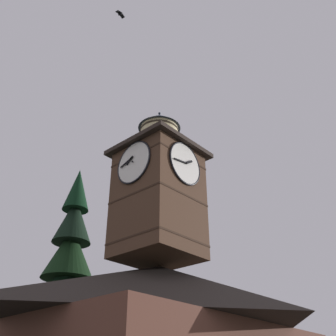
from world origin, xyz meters
name	(u,v)px	position (x,y,z in m)	size (l,w,h in m)	color
clock_tower	(158,190)	(-0.49, -2.07, 11.71)	(4.45, 4.45, 9.17)	#4C3323
pine_tree_behind	(62,313)	(0.73, -7.93, 5.83)	(4.93, 4.93, 14.65)	#473323
moon	(48,298)	(-11.35, -29.11, 11.34)	(1.98, 1.98, 1.98)	silver
flying_bird_high	(120,14)	(4.09, -0.86, 20.70)	(0.61, 0.30, 0.16)	black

